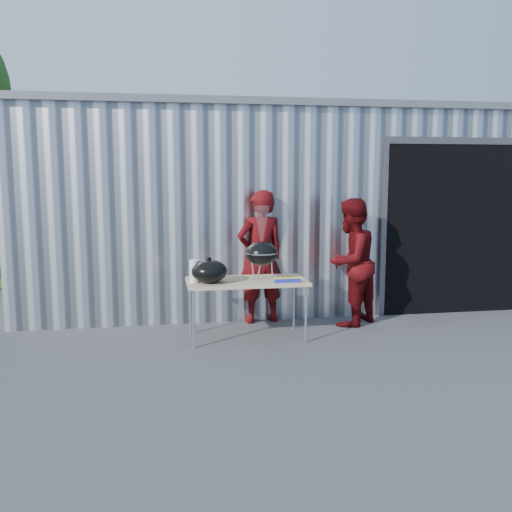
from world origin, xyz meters
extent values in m
plane|color=#3F3F41|center=(0.00, 0.00, 0.00)|extent=(80.00, 80.00, 0.00)
cube|color=silver|center=(0.80, 4.70, 1.50)|extent=(8.00, 6.00, 3.00)
cube|color=slate|center=(0.80, 4.70, 3.05)|extent=(8.20, 6.20, 0.10)
cube|color=black|center=(3.30, 2.27, 1.25)|extent=(2.40, 1.20, 2.50)
cube|color=#4C4C51|center=(3.30, 1.70, 2.55)|extent=(2.52, 0.08, 0.10)
cube|color=tan|center=(-0.08, 0.87, 0.73)|extent=(1.50, 0.75, 0.04)
cylinder|color=silver|center=(-0.77, 0.55, 0.35)|extent=(0.03, 0.03, 0.71)
cylinder|color=silver|center=(0.61, 0.55, 0.35)|extent=(0.03, 0.03, 0.71)
cylinder|color=silver|center=(-0.77, 1.18, 0.35)|extent=(0.03, 0.03, 0.71)
cylinder|color=silver|center=(0.61, 1.18, 0.35)|extent=(0.03, 0.03, 0.71)
ellipsoid|color=black|center=(0.12, 0.87, 1.08)|extent=(0.40, 0.40, 0.30)
cylinder|color=silver|center=(0.12, 0.87, 1.09)|extent=(0.41, 0.41, 0.02)
cylinder|color=silver|center=(0.12, 0.87, 1.10)|extent=(0.39, 0.39, 0.01)
cylinder|color=silver|center=(0.12, 1.01, 0.87)|extent=(0.02, 0.02, 0.24)
cylinder|color=silver|center=(0.00, 0.80, 0.87)|extent=(0.02, 0.02, 0.24)
cylinder|color=silver|center=(0.24, 0.80, 0.87)|extent=(0.02, 0.02, 0.24)
cylinder|color=#D56F4C|center=(-0.01, 0.87, 1.12)|extent=(0.02, 0.14, 0.02)
cylinder|color=#D56F4C|center=(0.02, 0.87, 1.12)|extent=(0.02, 0.14, 0.02)
cylinder|color=#D56F4C|center=(0.05, 0.87, 1.12)|extent=(0.02, 0.14, 0.02)
cylinder|color=#D56F4C|center=(0.07, 0.87, 1.12)|extent=(0.02, 0.14, 0.02)
cylinder|color=#D56F4C|center=(0.10, 0.87, 1.12)|extent=(0.02, 0.14, 0.02)
cylinder|color=#D56F4C|center=(0.13, 0.87, 1.12)|extent=(0.02, 0.14, 0.02)
cylinder|color=#D56F4C|center=(0.16, 0.87, 1.12)|extent=(0.02, 0.14, 0.02)
cylinder|color=#D56F4C|center=(0.19, 0.87, 1.12)|extent=(0.02, 0.14, 0.02)
cylinder|color=#D56F4C|center=(0.22, 0.87, 1.12)|extent=(0.02, 0.14, 0.02)
cylinder|color=#D56F4C|center=(0.24, 0.87, 1.12)|extent=(0.02, 0.14, 0.02)
cone|color=silver|center=(0.12, 0.87, 1.40)|extent=(0.20, 0.20, 0.55)
ellipsoid|color=black|center=(-0.56, 0.77, 0.89)|extent=(0.44, 0.44, 0.29)
cylinder|color=black|center=(-0.56, 0.77, 1.05)|extent=(0.05, 0.05, 0.03)
cylinder|color=white|center=(-0.73, 0.82, 0.89)|extent=(0.12, 0.12, 0.28)
cube|color=white|center=(-0.63, 1.05, 0.80)|extent=(0.20, 0.15, 0.10)
cube|color=#1C27B9|center=(0.39, 0.62, 0.78)|extent=(0.32, 0.05, 0.05)
cube|color=yellow|center=(0.39, 0.62, 0.81)|extent=(0.32, 0.05, 0.01)
imported|color=#4B070A|center=(0.24, 1.63, 0.93)|extent=(0.74, 0.55, 1.86)
imported|color=#4B070A|center=(1.43, 1.29, 0.87)|extent=(1.08, 1.05, 1.75)
camera|label=1|loc=(-1.16, -6.10, 2.07)|focal=40.00mm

